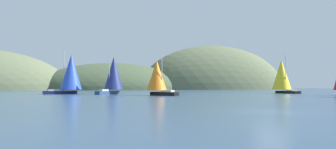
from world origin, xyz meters
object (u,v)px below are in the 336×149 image
sailboat_yellow_sail (282,75)px  sailboat_blue_spinnaker (71,73)px  sailboat_navy_sail (113,74)px  sailboat_orange_sail (157,76)px

sailboat_yellow_sail → sailboat_blue_spinnaker: 51.07m
sailboat_yellow_sail → sailboat_navy_sail: bearing=174.4°
sailboat_navy_sail → sailboat_yellow_sail: size_ratio=0.90×
sailboat_navy_sail → sailboat_blue_spinnaker: sailboat_blue_spinnaker is taller
sailboat_orange_sail → sailboat_navy_sail: sailboat_navy_sail is taller
sailboat_orange_sail → sailboat_yellow_sail: (34.43, 8.28, 0.81)m
sailboat_navy_sail → sailboat_yellow_sail: (41.34, -4.05, -0.01)m
sailboat_blue_spinnaker → sailboat_orange_sail: bearing=-44.8°
sailboat_orange_sail → sailboat_yellow_sail: size_ratio=0.79×
sailboat_orange_sail → sailboat_yellow_sail: bearing=13.5°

